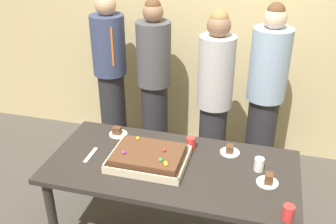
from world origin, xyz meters
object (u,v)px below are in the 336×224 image
at_px(drink_cup_nearest, 288,213).
at_px(cake_server_utensil, 91,155).
at_px(person_striped_tie_right, 265,95).
at_px(person_serving_front, 214,101).
at_px(plated_slice_near_left, 230,151).
at_px(drink_cup_middle, 259,164).
at_px(sheet_cake, 149,157).
at_px(plated_slice_far_left, 268,180).
at_px(person_left_edge_reaching, 111,74).
at_px(drink_cup_far_end, 191,143).
at_px(plated_slice_near_right, 118,132).
at_px(person_green_shirt_behind, 154,82).
at_px(party_table, 172,174).

relative_size(drink_cup_nearest, cake_server_utensil, 0.50).
bearing_deg(person_striped_tie_right, person_serving_front, -26.82).
xyz_separation_m(plated_slice_near_left, drink_cup_middle, (0.23, -0.17, 0.03)).
distance_m(sheet_cake, person_striped_tie_right, 1.32).
bearing_deg(drink_cup_middle, sheet_cake, -171.68).
relative_size(drink_cup_middle, person_serving_front, 0.06).
height_order(plated_slice_far_left, person_serving_front, person_serving_front).
xyz_separation_m(cake_server_utensil, person_left_edge_reaching, (-0.32, 1.17, 0.17)).
xyz_separation_m(plated_slice_near_left, drink_cup_nearest, (0.42, -0.63, 0.03)).
height_order(sheet_cake, drink_cup_far_end, sheet_cake).
relative_size(plated_slice_near_right, person_green_shirt_behind, 0.09).
height_order(drink_cup_middle, person_left_edge_reaching, person_left_edge_reaching).
xyz_separation_m(drink_cup_nearest, person_striped_tie_right, (-0.21, 1.40, 0.12)).
xyz_separation_m(plated_slice_near_left, person_left_edge_reaching, (-1.33, 0.86, 0.15)).
relative_size(plated_slice_far_left, person_green_shirt_behind, 0.09).
bearing_deg(plated_slice_near_right, person_green_shirt_behind, 84.79).
relative_size(drink_cup_far_end, person_left_edge_reaching, 0.06).
xyz_separation_m(party_table, cake_server_utensil, (-0.62, -0.04, 0.09)).
height_order(drink_cup_far_end, person_green_shirt_behind, person_green_shirt_behind).
bearing_deg(cake_server_utensil, person_striped_tie_right, 41.42).
relative_size(sheet_cake, drink_cup_nearest, 5.59).
bearing_deg(plated_slice_near_right, drink_cup_far_end, -4.27).
xyz_separation_m(plated_slice_near_left, person_green_shirt_behind, (-0.86, 0.83, 0.13)).
bearing_deg(drink_cup_far_end, sheet_cake, -134.25).
height_order(party_table, plated_slice_near_right, plated_slice_near_right).
bearing_deg(plated_slice_near_right, person_striped_tie_right, 33.00).
bearing_deg(person_striped_tie_right, drink_cup_middle, 37.00).
height_order(cake_server_utensil, person_green_shirt_behind, person_green_shirt_behind).
xyz_separation_m(drink_cup_middle, person_serving_front, (-0.44, 0.72, 0.11)).
bearing_deg(person_serving_front, sheet_cake, 0.02).
height_order(person_serving_front, person_striped_tie_right, person_striped_tie_right).
bearing_deg(person_striped_tie_right, plated_slice_near_right, -20.73).
xyz_separation_m(plated_slice_far_left, drink_cup_middle, (-0.07, 0.14, 0.02)).
bearing_deg(drink_cup_far_end, party_table, -109.80).
height_order(drink_cup_middle, person_striped_tie_right, person_striped_tie_right).
distance_m(plated_slice_near_right, drink_cup_middle, 1.17).
bearing_deg(sheet_cake, person_striped_tie_right, 53.75).
relative_size(plated_slice_far_left, drink_cup_middle, 1.50).
distance_m(plated_slice_near_left, cake_server_utensil, 1.06).
distance_m(drink_cup_middle, person_green_shirt_behind, 1.48).
xyz_separation_m(sheet_cake, person_striped_tie_right, (0.77, 1.06, 0.12)).
xyz_separation_m(drink_cup_middle, cake_server_utensil, (-1.24, -0.14, -0.05)).
height_order(drink_cup_far_end, person_striped_tie_right, person_striped_tie_right).
bearing_deg(cake_server_utensil, plated_slice_near_right, 76.22).
bearing_deg(plated_slice_far_left, cake_server_utensil, -179.77).
xyz_separation_m(party_table, plated_slice_far_left, (0.69, -0.04, 0.11)).
bearing_deg(person_left_edge_reaching, drink_cup_far_end, 15.59).
xyz_separation_m(sheet_cake, plated_slice_near_left, (0.56, 0.28, -0.02)).
bearing_deg(plated_slice_near_right, sheet_cake, -40.17).
distance_m(plated_slice_near_right, person_green_shirt_behind, 0.82).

